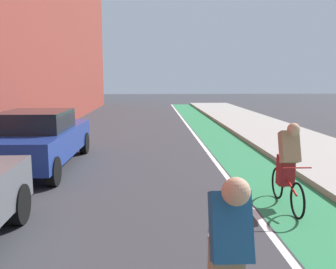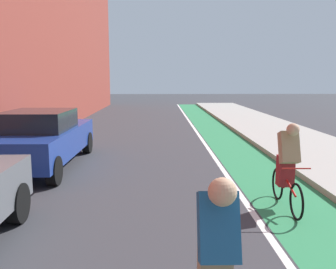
# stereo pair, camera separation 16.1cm
# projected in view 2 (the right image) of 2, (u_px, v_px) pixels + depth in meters

# --- Properties ---
(ground_plane) EXTENTS (90.96, 90.96, 0.00)m
(ground_plane) POSITION_uv_depth(u_px,v_px,m) (145.00, 159.00, 10.75)
(ground_plane) COLOR #38383D
(bike_lane_paint) EXTENTS (1.60, 41.35, 0.00)m
(bike_lane_paint) POSITION_uv_depth(u_px,v_px,m) (232.00, 146.00, 12.79)
(bike_lane_paint) COLOR #2D8451
(bike_lane_paint) RESTS_ON ground
(lane_divider_stripe) EXTENTS (0.12, 41.35, 0.00)m
(lane_divider_stripe) POSITION_uv_depth(u_px,v_px,m) (206.00, 146.00, 12.77)
(lane_divider_stripe) COLOR white
(lane_divider_stripe) RESTS_ON ground
(sidewalk_right) EXTENTS (3.39, 41.35, 0.14)m
(sidewalk_right) POSITION_uv_depth(u_px,v_px,m) (302.00, 144.00, 12.84)
(sidewalk_right) COLOR #A8A59E
(sidewalk_right) RESTS_ON ground
(parked_sedan_blue) EXTENTS (1.89, 4.68, 1.53)m
(parked_sedan_blue) POSITION_uv_depth(u_px,v_px,m) (42.00, 138.00, 9.65)
(parked_sedan_blue) COLOR navy
(parked_sedan_blue) RESTS_ON ground
(cyclist_mid) EXTENTS (0.48, 1.73, 1.62)m
(cyclist_mid) POSITION_uv_depth(u_px,v_px,m) (217.00, 261.00, 3.01)
(cyclist_mid) COLOR black
(cyclist_mid) RESTS_ON ground
(cyclist_trailing) EXTENTS (0.48, 1.68, 1.59)m
(cyclist_trailing) POSITION_uv_depth(u_px,v_px,m) (287.00, 163.00, 6.52)
(cyclist_trailing) COLOR black
(cyclist_trailing) RESTS_ON ground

